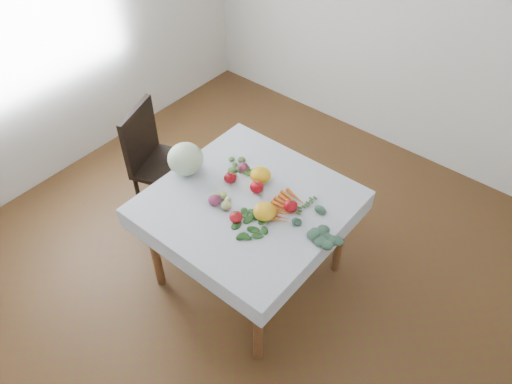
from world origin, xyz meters
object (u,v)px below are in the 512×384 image
(heirloom_back, at_px, (261,175))
(cabbage, at_px, (186,159))
(chair, at_px, (155,156))
(carrot_bunch, at_px, (284,207))
(table, at_px, (248,212))

(heirloom_back, bearing_deg, cabbage, -151.20)
(chair, relative_size, heirloom_back, 6.88)
(heirloom_back, distance_m, carrot_bunch, 0.29)
(chair, distance_m, carrot_bunch, 1.22)
(chair, bearing_deg, table, -5.42)
(chair, height_order, cabbage, cabbage)
(table, xyz_separation_m, heirloom_back, (-0.05, 0.19, 0.15))
(table, relative_size, chair, 1.09)
(table, bearing_deg, cabbage, -174.53)
(carrot_bunch, bearing_deg, heirloom_back, 158.26)
(chair, height_order, heirloom_back, chair)
(table, height_order, heirloom_back, heirloom_back)
(cabbage, xyz_separation_m, heirloom_back, (0.43, 0.23, -0.06))
(carrot_bunch, bearing_deg, table, -158.79)
(table, bearing_deg, heirloom_back, 106.18)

